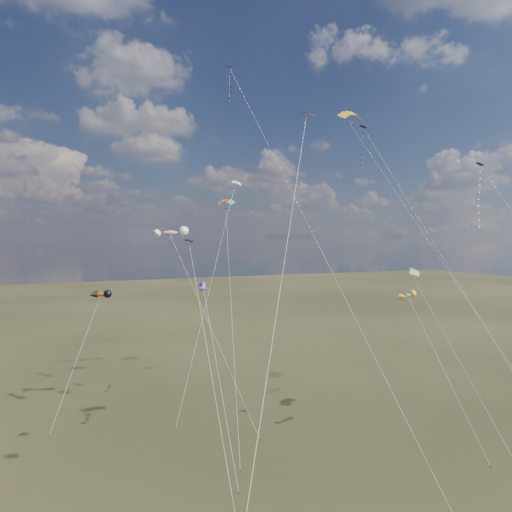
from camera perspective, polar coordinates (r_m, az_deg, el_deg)
name	(u,v)px	position (r m, az deg, el deg)	size (l,w,h in m)	color
diamond_black_high	(372,162)	(67.04, 14.26, 11.31)	(7.79, 24.16, 36.84)	black
diamond_navy_tall	(244,111)	(54.78, -1.46, 17.68)	(7.83, 29.42, 41.50)	#071047
diamond_black_mid	(200,308)	(40.71, -6.97, -6.50)	(1.13, 15.55, 20.78)	black
diamond_navy_right	(488,207)	(54.59, 27.00, 5.46)	(11.83, 14.25, 28.93)	#0D0C48
diamond_orange_center	(290,223)	(29.33, 4.28, 4.16)	(17.21, 23.20, 31.23)	#D04E0F
parafoil_yellow	(352,114)	(51.20, 11.87, 16.93)	(10.71, 21.72, 34.75)	#DAAE09
parafoil_blue_white	(234,183)	(67.38, -2.79, 9.05)	(13.39, 15.44, 29.56)	#1265AE
parafoil_striped	(415,270)	(57.37, 19.27, -1.68)	(2.96, 14.21, 17.77)	yellow
parafoil_tricolor	(226,202)	(56.33, -3.78, 6.76)	(5.32, 16.88, 26.02)	yellow
novelty_orange_black	(100,295)	(60.36, -18.93, -4.61)	(7.24, 9.03, 14.41)	#D75803
novelty_white_purple	(204,287)	(49.50, -6.56, -3.90)	(1.59, 14.59, 16.06)	white
novelty_redwhite_stripe	(170,233)	(58.91, -10.66, 2.84)	(7.97, 16.39, 22.29)	red
novelty_blue_yellow	(409,296)	(51.57, 18.56, -4.77)	(2.98, 10.09, 15.21)	blue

